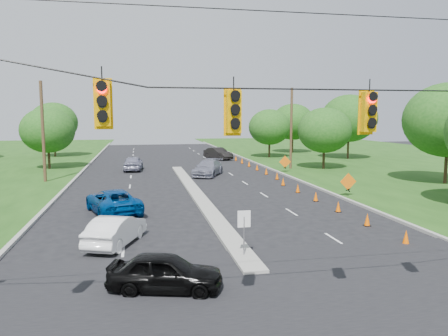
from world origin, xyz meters
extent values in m
plane|color=black|center=(0.00, 0.00, 0.00)|extent=(160.00, 160.00, 0.00)
cube|color=black|center=(0.00, 0.00, 0.00)|extent=(160.00, 14.00, 0.02)
cube|color=gray|center=(-10.10, 30.00, 0.00)|extent=(0.25, 110.00, 0.16)
cube|color=gray|center=(10.10, 30.00, 0.00)|extent=(0.25, 110.00, 0.16)
cube|color=gray|center=(0.00, 21.00, 0.00)|extent=(1.00, 34.00, 0.18)
cylinder|color=gray|center=(0.00, 6.00, 0.90)|extent=(0.06, 0.06, 1.80)
cube|color=white|center=(0.00, 6.00, 1.70)|extent=(0.55, 0.04, 0.70)
cylinder|color=black|center=(0.00, -1.00, 7.00)|extent=(24.00, 0.04, 0.04)
cube|color=#FFB000|center=(-5.00, -1.00, 6.22)|extent=(0.34, 0.24, 1.00)
cube|color=#FFB000|center=(-2.00, -1.00, 6.05)|extent=(0.34, 0.24, 1.00)
cube|color=#FFB000|center=(1.50, -1.00, 6.05)|extent=(0.34, 0.24, 1.00)
cylinder|color=#422D1C|center=(-12.50, 30.00, 4.50)|extent=(0.28, 0.28, 9.00)
cylinder|color=#422D1C|center=(12.50, 35.00, 4.50)|extent=(0.28, 0.28, 9.00)
cone|color=#F45B00|center=(7.87, 6.50, 0.35)|extent=(0.32, 0.32, 0.70)
cone|color=#F45B00|center=(7.87, 10.00, 0.35)|extent=(0.32, 0.32, 0.70)
cone|color=#F45B00|center=(7.87, 13.50, 0.35)|extent=(0.32, 0.32, 0.70)
cone|color=#F45B00|center=(7.87, 17.00, 0.35)|extent=(0.32, 0.32, 0.70)
cone|color=#F45B00|center=(7.87, 20.50, 0.35)|extent=(0.32, 0.32, 0.70)
cone|color=#F45B00|center=(7.87, 24.00, 0.35)|extent=(0.32, 0.32, 0.70)
cone|color=#F45B00|center=(8.47, 27.50, 0.35)|extent=(0.32, 0.32, 0.70)
cone|color=#F45B00|center=(8.47, 31.00, 0.35)|extent=(0.32, 0.32, 0.70)
cone|color=#F45B00|center=(8.47, 34.50, 0.35)|extent=(0.32, 0.32, 0.70)
cone|color=#F45B00|center=(8.47, 38.00, 0.35)|extent=(0.32, 0.32, 0.70)
cone|color=#F45B00|center=(8.47, 41.50, 0.35)|extent=(0.32, 0.32, 0.70)
cone|color=#F45B00|center=(8.47, 45.00, 0.35)|extent=(0.32, 0.32, 0.70)
cube|color=black|center=(10.80, 18.00, 0.55)|extent=(0.06, 0.58, 0.26)
cube|color=black|center=(10.80, 18.00, 0.55)|extent=(0.06, 0.58, 0.26)
cube|color=orange|center=(10.80, 18.00, 1.15)|extent=(1.27, 0.05, 1.27)
cube|color=black|center=(10.80, 32.00, 0.55)|extent=(0.06, 0.58, 0.26)
cube|color=black|center=(10.80, 32.00, 0.55)|extent=(0.06, 0.58, 0.26)
cube|color=orange|center=(10.80, 32.00, 1.15)|extent=(1.27, 0.05, 1.27)
cylinder|color=black|center=(-14.00, 40.00, 1.26)|extent=(0.28, 0.28, 2.52)
ellipsoid|color=#194C14|center=(-14.00, 40.00, 4.34)|extent=(5.88, 5.88, 5.04)
cylinder|color=black|center=(-16.00, 55.00, 1.44)|extent=(0.28, 0.28, 2.88)
ellipsoid|color=#194C14|center=(-16.00, 55.00, 4.96)|extent=(6.72, 6.72, 5.76)
cylinder|color=black|center=(22.00, 22.00, 1.62)|extent=(0.28, 0.28, 3.24)
cylinder|color=black|center=(16.00, 34.00, 1.26)|extent=(0.28, 0.28, 2.52)
ellipsoid|color=#194C14|center=(16.00, 34.00, 4.34)|extent=(5.88, 5.88, 5.04)
cylinder|color=black|center=(24.00, 44.00, 1.62)|extent=(0.28, 0.28, 3.24)
ellipsoid|color=#194C14|center=(24.00, 44.00, 5.58)|extent=(7.56, 7.56, 6.48)
cylinder|color=black|center=(20.00, 55.00, 1.44)|extent=(0.28, 0.28, 2.88)
ellipsoid|color=#194C14|center=(20.00, 55.00, 4.96)|extent=(6.72, 6.72, 5.76)
cylinder|color=black|center=(14.00, 48.00, 1.26)|extent=(0.28, 0.28, 2.52)
ellipsoid|color=#194C14|center=(14.00, 48.00, 4.34)|extent=(5.88, 5.88, 5.04)
imported|color=black|center=(-3.43, 3.22, 0.67)|extent=(4.18, 2.53, 1.33)
imported|color=white|center=(-5.34, 9.07, 0.70)|extent=(2.89, 4.47, 1.39)
imported|color=navy|center=(-5.82, 15.84, 0.75)|extent=(3.96, 5.90, 1.50)
imported|color=slate|center=(2.53, 31.36, 0.77)|extent=(4.15, 5.75, 1.55)
imported|color=gray|center=(-4.79, 37.05, 0.81)|extent=(2.29, 4.88, 1.62)
imported|color=black|center=(6.45, 47.10, 0.81)|extent=(3.56, 5.19, 1.62)
camera|label=1|loc=(-4.25, -11.19, 5.96)|focal=35.00mm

